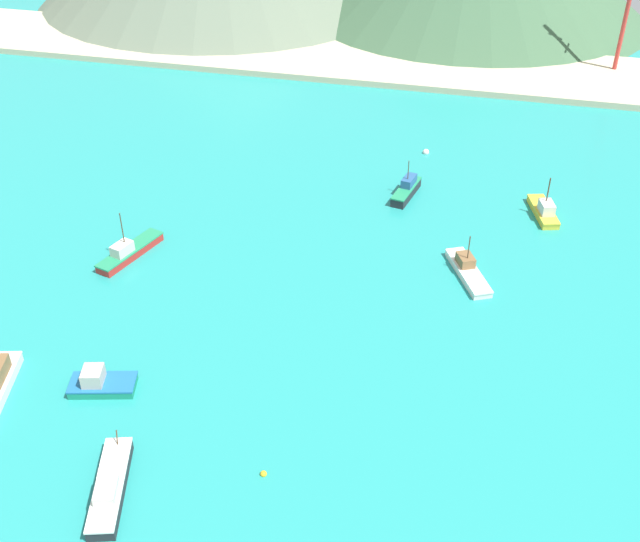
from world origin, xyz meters
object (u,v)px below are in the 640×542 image
object	(u,v)px
fishing_boat_0	(544,210)
fishing_boat_3	(110,487)
fishing_boat_2	(407,190)
buoy_2	(426,152)
fishing_boat_7	(468,270)
buoy_0	(263,474)
fishing_boat_10	(129,251)
fishing_boat_5	(100,383)

from	to	relation	value
fishing_boat_0	fishing_boat_3	distance (m)	68.86
fishing_boat_2	fishing_boat_0	bearing A→B (deg)	-3.41
buoy_2	fishing_boat_7	bearing A→B (deg)	-73.96
fishing_boat_0	buoy_0	world-z (taller)	fishing_boat_0
fishing_boat_2	fishing_boat_10	world-z (taller)	fishing_boat_10
fishing_boat_0	fishing_boat_5	xyz separation A→B (m)	(-43.49, -46.42, -0.02)
fishing_boat_5	buoy_0	world-z (taller)	fishing_boat_5
fishing_boat_2	buoy_2	size ratio (longest dim) A/B	7.85
fishing_boat_0	fishing_boat_10	size ratio (longest dim) A/B	0.81
fishing_boat_0	buoy_0	distance (m)	58.38
fishing_boat_2	fishing_boat_7	xyz separation A→B (m)	(10.33, -18.10, -0.30)
fishing_boat_5	fishing_boat_10	world-z (taller)	fishing_boat_10
fishing_boat_0	buoy_2	xyz separation A→B (m)	(-18.37, 15.66, -0.68)
fishing_boat_0	buoy_2	distance (m)	24.15
fishing_boat_3	buoy_0	distance (m)	13.47
buoy_2	fishing_boat_10	bearing A→B (deg)	-130.24
buoy_0	fishing_boat_5	bearing A→B (deg)	160.81
buoy_0	buoy_2	bearing A→B (deg)	85.24
fishing_boat_3	fishing_boat_10	bearing A→B (deg)	112.84
fishing_boat_0	fishing_boat_2	distance (m)	19.36
fishing_boat_2	fishing_boat_3	distance (m)	61.98
fishing_boat_10	buoy_2	size ratio (longest dim) A/B	10.34
fishing_boat_10	buoy_0	distance (m)	40.44
fishing_boat_5	fishing_boat_2	bearing A→B (deg)	63.07
fishing_boat_3	buoy_0	xyz separation A→B (m)	(12.39, 5.23, -0.69)
fishing_boat_0	fishing_boat_3	size ratio (longest dim) A/B	0.81
fishing_boat_3	fishing_boat_5	distance (m)	13.87
fishing_boat_7	buoy_2	world-z (taller)	fishing_boat_7
fishing_boat_3	fishing_boat_5	world-z (taller)	fishing_boat_3
fishing_boat_0	fishing_boat_5	size ratio (longest dim) A/B	1.20
fishing_boat_2	buoy_0	size ratio (longest dim) A/B	13.26
fishing_boat_0	fishing_boat_5	bearing A→B (deg)	-133.13
fishing_boat_2	buoy_0	distance (m)	54.54
buoy_0	buoy_2	distance (m)	69.07
fishing_boat_5	fishing_boat_7	size ratio (longest dim) A/B	0.71
buoy_0	buoy_2	size ratio (longest dim) A/B	0.59
fishing_boat_5	buoy_0	bearing A→B (deg)	-19.19
fishing_boat_3	buoy_2	world-z (taller)	fishing_boat_3
fishing_boat_5	buoy_2	size ratio (longest dim) A/B	7.00
fishing_boat_2	fishing_boat_7	distance (m)	20.84
buoy_0	buoy_2	xyz separation A→B (m)	(5.73, 68.83, 0.07)
fishing_boat_2	fishing_boat_3	xyz separation A→B (m)	(-17.17, -59.55, -0.20)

